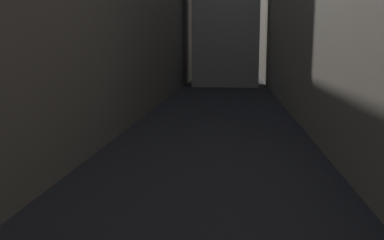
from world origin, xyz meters
The scene contains 1 object.
ground_plane centered at (0.00, 48.00, 0.00)m, with size 264.00×264.00×0.00m, color black.
Camera 1 is at (1.12, 10.86, 5.06)m, focal length 40.29 mm.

